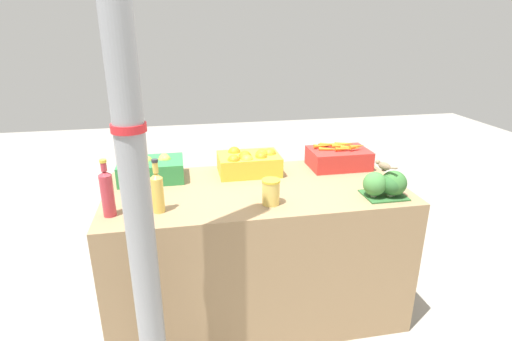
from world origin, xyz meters
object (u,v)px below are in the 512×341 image
object	(u,v)px
support_pole	(130,137)
juice_bottle_cloudy	(130,190)
broccoli_pile	(387,184)
orange_crate	(250,162)
apple_crate	(151,169)
juice_bottle_golden	(157,191)
pickle_jar	(271,192)
sparrow_bird	(384,166)
juice_bottle_ruby	(107,192)
carrot_crate	(339,157)

from	to	relation	value
support_pole	juice_bottle_cloudy	size ratio (longest dim) A/B	9.07
broccoli_pile	juice_bottle_cloudy	xyz separation A→B (m)	(-1.32, 0.05, 0.05)
orange_crate	broccoli_pile	distance (m)	0.82
orange_crate	broccoli_pile	xyz separation A→B (m)	(0.65, -0.50, 0.00)
apple_crate	orange_crate	bearing A→B (deg)	-0.65
juice_bottle_cloudy	juice_bottle_golden	bearing A→B (deg)	0.00
broccoli_pile	pickle_jar	xyz separation A→B (m)	(-0.63, 0.03, -0.01)
orange_crate	juice_bottle_golden	distance (m)	0.70
orange_crate	juice_bottle_cloudy	distance (m)	0.80
juice_bottle_golden	pickle_jar	xyz separation A→B (m)	(0.56, -0.02, -0.04)
support_pole	juice_bottle_cloudy	bearing A→B (deg)	100.75
support_pole	sparrow_bird	bearing A→B (deg)	17.40
broccoli_pile	juice_bottle_ruby	distance (m)	1.42
pickle_jar	broccoli_pile	bearing A→B (deg)	-2.85
support_pole	juice_bottle_golden	world-z (taller)	support_pole
orange_crate	pickle_jar	world-z (taller)	orange_crate
juice_bottle_ruby	sparrow_bird	size ratio (longest dim) A/B	2.29
carrot_crate	pickle_jar	world-z (taller)	carrot_crate
apple_crate	broccoli_pile	distance (m)	1.35
juice_bottle_golden	sparrow_bird	world-z (taller)	juice_bottle_golden
sparrow_bird	carrot_crate	bearing A→B (deg)	-21.73
juice_bottle_cloudy	juice_bottle_golden	distance (m)	0.13
broccoli_pile	pickle_jar	world-z (taller)	broccoli_pile
support_pole	orange_crate	bearing A→B (deg)	55.67
broccoli_pile	juice_bottle_golden	world-z (taller)	juice_bottle_golden
orange_crate	pickle_jar	xyz separation A→B (m)	(0.03, -0.46, -0.01)
support_pole	apple_crate	world-z (taller)	support_pole
apple_crate	orange_crate	xyz separation A→B (m)	(0.60, -0.01, 0.01)
carrot_crate	juice_bottle_golden	world-z (taller)	juice_bottle_golden
juice_bottle_cloudy	sparrow_bird	world-z (taller)	juice_bottle_cloudy
juice_bottle_ruby	pickle_jar	xyz separation A→B (m)	(0.80, -0.02, -0.05)
orange_crate	juice_bottle_cloudy	xyz separation A→B (m)	(-0.66, -0.45, 0.05)
juice_bottle_golden	pickle_jar	bearing A→B (deg)	-1.73
carrot_crate	juice_bottle_cloudy	world-z (taller)	juice_bottle_cloudy
juice_bottle_cloudy	sparrow_bird	distance (m)	1.30
juice_bottle_ruby	pickle_jar	world-z (taller)	juice_bottle_ruby
juice_bottle_ruby	apple_crate	bearing A→B (deg)	69.25
carrot_crate	juice_bottle_cloudy	bearing A→B (deg)	-159.89
broccoli_pile	juice_bottle_ruby	size ratio (longest dim) A/B	0.83
pickle_jar	sparrow_bird	xyz separation A→B (m)	(0.61, -0.01, 0.10)
sparrow_bird	juice_bottle_golden	bearing A→B (deg)	61.04
juice_bottle_golden	juice_bottle_ruby	bearing A→B (deg)	-180.00
carrot_crate	broccoli_pile	bearing A→B (deg)	-82.16
pickle_jar	juice_bottle_ruby	bearing A→B (deg)	178.77
juice_bottle_ruby	pickle_jar	size ratio (longest dim) A/B	2.13
carrot_crate	juice_bottle_ruby	xyz separation A→B (m)	(-1.35, -0.46, 0.06)
apple_crate	carrot_crate	bearing A→B (deg)	0.12
carrot_crate	broccoli_pile	distance (m)	0.51
juice_bottle_ruby	orange_crate	bearing A→B (deg)	30.17
support_pole	sparrow_bird	xyz separation A→B (m)	(1.22, 0.38, -0.32)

